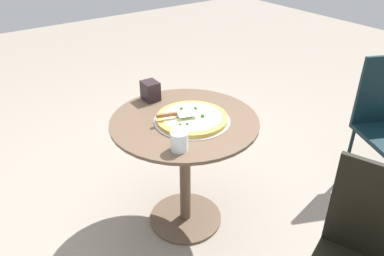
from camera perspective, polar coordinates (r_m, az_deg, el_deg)
ground_plane at (r=2.45m, az=-0.97°, el=-13.43°), size 10.00×10.00×0.00m
patio_table at (r=2.13m, az=-1.09°, el=-3.46°), size 0.80×0.80×0.71m
pizza_on_tray at (r=2.01m, az=0.01°, el=1.43°), size 0.41×0.41×0.05m
pizza_server at (r=1.97m, az=-2.39°, el=2.10°), size 0.21×0.12×0.02m
drinking_cup at (r=1.76m, az=-1.93°, el=-1.97°), size 0.08×0.08×0.09m
napkin_dispenser at (r=2.24m, az=-6.28°, el=5.59°), size 0.09×0.11×0.11m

